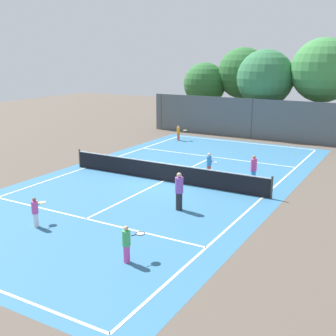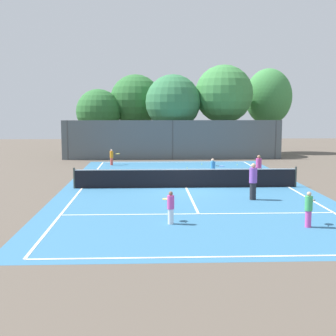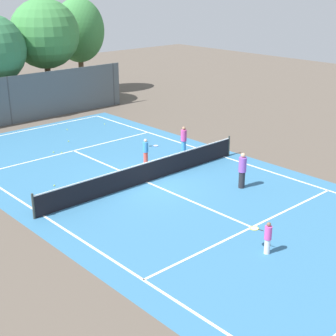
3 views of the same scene
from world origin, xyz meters
name	(u,v)px [view 3 (image 3 of 3)]	position (x,y,z in m)	size (l,w,h in m)	color
ground_plane	(146,182)	(0.00, 0.00, 0.00)	(80.00, 80.00, 0.00)	brown
court_surface	(146,182)	(0.00, 0.00, 0.00)	(13.00, 25.00, 0.01)	teal
tennis_net	(146,172)	(0.00, 0.00, 0.51)	(11.90, 0.10, 1.10)	#333833
perimeter_fence	(10,101)	(0.00, 14.00, 1.60)	(18.00, 0.12, 3.20)	#515B60
tree_1	(45,34)	(4.63, 16.99, 5.38)	(5.05, 5.05, 7.92)	brown
tree_3	(79,31)	(9.20, 19.50, 5.18)	(4.34, 3.82, 7.81)	brown
player_0	(146,151)	(1.72, 2.06, 0.69)	(0.85, 0.61, 1.33)	#E54C3F
player_2	(267,237)	(-1.20, -7.99, 0.63)	(0.46, 0.84, 1.21)	silver
player_3	(242,170)	(2.82, -3.50, 0.87)	(0.36, 0.36, 1.70)	#232328
player_4	(184,140)	(4.33, 1.93, 0.78)	(0.33, 0.33, 1.53)	#388CD8
tennis_ball_0	(62,152)	(-0.70, 6.53, 0.03)	(0.07, 0.07, 0.07)	#CCE533
tennis_ball_1	(54,186)	(-3.52, 2.51, 0.03)	(0.07, 0.07, 0.07)	#CCE533
tennis_ball_2	(53,152)	(-1.02, 6.88, 0.03)	(0.07, 0.07, 0.07)	#CCE533
tennis_ball_3	(69,141)	(0.72, 8.10, 0.03)	(0.07, 0.07, 0.07)	#CCE533
tennis_ball_4	(105,124)	(4.57, 9.80, 0.03)	(0.07, 0.07, 0.07)	#CCE533
tennis_ball_5	(67,130)	(2.00, 10.33, 0.03)	(0.07, 0.07, 0.07)	#CCE533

